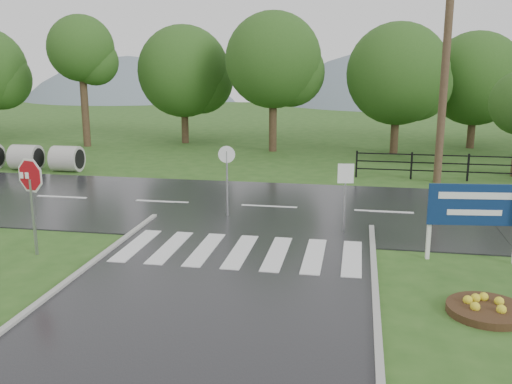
# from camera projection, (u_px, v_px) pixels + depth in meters

# --- Properties ---
(ground) EXTENTS (120.00, 120.00, 0.00)m
(ground) POSITION_uv_depth(u_px,v_px,m) (186.00, 340.00, 10.73)
(ground) COLOR #2C541C
(ground) RESTS_ON ground
(main_road) EXTENTS (90.00, 8.00, 0.04)m
(main_road) POSITION_uv_depth(u_px,v_px,m) (269.00, 208.00, 20.31)
(main_road) COLOR black
(main_road) RESTS_ON ground
(crosswalk) EXTENTS (6.50, 2.80, 0.02)m
(crosswalk) POSITION_uv_depth(u_px,v_px,m) (241.00, 251.00, 15.51)
(crosswalk) COLOR silver
(crosswalk) RESTS_ON ground
(fence_west) EXTENTS (9.58, 0.08, 1.20)m
(fence_west) POSITION_uv_depth(u_px,v_px,m) (468.00, 165.00, 24.55)
(fence_west) COLOR black
(fence_west) RESTS_ON ground
(hills) EXTENTS (102.00, 48.00, 48.00)m
(hills) POSITION_uv_depth(u_px,v_px,m) (359.00, 218.00, 75.94)
(hills) COLOR slate
(hills) RESTS_ON ground
(treeline) EXTENTS (83.20, 5.20, 10.00)m
(treeline) POSITION_uv_depth(u_px,v_px,m) (323.00, 149.00, 33.55)
(treeline) COLOR #224916
(treeline) RESTS_ON ground
(stop_sign) EXTENTS (1.18, 0.43, 2.81)m
(stop_sign) POSITION_uv_depth(u_px,v_px,m) (31.00, 184.00, 14.99)
(stop_sign) COLOR #939399
(stop_sign) RESTS_ON ground
(estate_billboard) EXTENTS (2.35, 0.33, 2.07)m
(estate_billboard) POSITION_uv_depth(u_px,v_px,m) (474.00, 209.00, 14.60)
(estate_billboard) COLOR silver
(estate_billboard) RESTS_ON ground
(flower_bed) EXTENTS (1.63, 1.63, 0.33)m
(flower_bed) POSITION_uv_depth(u_px,v_px,m) (487.00, 308.00, 11.81)
(flower_bed) COLOR #332111
(flower_bed) RESTS_ON ground
(reg_sign_small) EXTENTS (0.48, 0.10, 2.16)m
(reg_sign_small) POSITION_uv_depth(u_px,v_px,m) (345.00, 185.00, 16.93)
(reg_sign_small) COLOR #939399
(reg_sign_small) RESTS_ON ground
(reg_sign_round) EXTENTS (0.56, 0.08, 2.41)m
(reg_sign_round) POSITION_uv_depth(u_px,v_px,m) (227.00, 173.00, 18.76)
(reg_sign_round) COLOR #939399
(reg_sign_round) RESTS_ON ground
(utility_pole_east) EXTENTS (1.72, 0.56, 9.83)m
(utility_pole_east) POSITION_uv_depth(u_px,v_px,m) (446.00, 63.00, 23.33)
(utility_pole_east) COLOR #473523
(utility_pole_east) RESTS_ON ground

